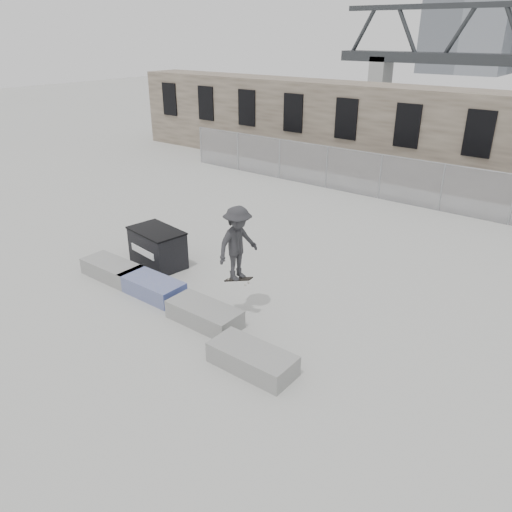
{
  "coord_description": "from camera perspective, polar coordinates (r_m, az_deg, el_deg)",
  "views": [
    {
      "loc": [
        8.96,
        -7.97,
        6.93
      ],
      "look_at": [
        1.31,
        1.84,
        1.3
      ],
      "focal_mm": 35.0,
      "sensor_mm": 36.0,
      "label": 1
    }
  ],
  "objects": [
    {
      "name": "ground",
      "position": [
        13.85,
        -9.03,
        -6.01
      ],
      "size": [
        120.0,
        120.0,
        0.0
      ],
      "primitive_type": "plane",
      "color": "#A8A9A4",
      "rests_on": "ground"
    },
    {
      "name": "stone_wall",
      "position": [
        26.24,
        17.82,
        12.96
      ],
      "size": [
        36.0,
        2.58,
        4.5
      ],
      "color": "brown",
      "rests_on": "ground"
    },
    {
      "name": "chainlink_fence",
      "position": [
        23.11,
        14.0,
        8.85
      ],
      "size": [
        22.06,
        0.06,
        2.02
      ],
      "color": "gray",
      "rests_on": "ground"
    },
    {
      "name": "planter_far_left",
      "position": [
        15.9,
        -16.12,
        -1.45
      ],
      "size": [
        2.0,
        0.9,
        0.49
      ],
      "color": "gray",
      "rests_on": "ground"
    },
    {
      "name": "planter_center_left",
      "position": [
        14.6,
        -11.85,
        -3.37
      ],
      "size": [
        2.0,
        0.9,
        0.49
      ],
      "color": "#324397",
      "rests_on": "ground"
    },
    {
      "name": "planter_center_right",
      "position": [
        13.03,
        -5.92,
        -6.55
      ],
      "size": [
        2.0,
        0.9,
        0.49
      ],
      "color": "gray",
      "rests_on": "ground"
    },
    {
      "name": "planter_offset",
      "position": [
        11.35,
        -0.43,
        -11.61
      ],
      "size": [
        2.0,
        0.9,
        0.49
      ],
      "color": "gray",
      "rests_on": "ground"
    },
    {
      "name": "dumpster",
      "position": [
        16.25,
        -11.18,
        0.98
      ],
      "size": [
        1.98,
        1.38,
        1.21
      ],
      "rotation": [
        0.0,
        0.0,
        -0.15
      ],
      "color": "black",
      "rests_on": "ground"
    },
    {
      "name": "skateboarder",
      "position": [
        12.53,
        -2.09,
        1.43
      ],
      "size": [
        0.85,
        1.33,
        2.11
      ],
      "rotation": [
        0.0,
        0.0,
        1.47
      ],
      "color": "#2B2B2E",
      "rests_on": "ground"
    }
  ]
}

